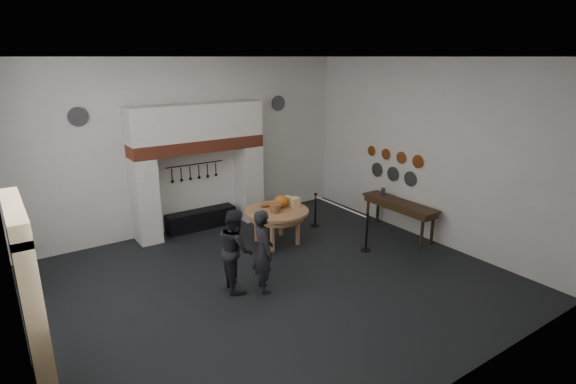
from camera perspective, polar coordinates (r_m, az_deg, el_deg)
floor at (r=9.56m, az=-1.66°, el=-11.29°), size 9.00×8.00×0.02m
ceiling at (r=8.43m, az=-1.93°, el=16.80°), size 9.00×8.00×0.02m
wall_back at (r=12.20m, az=-12.02°, el=5.83°), size 9.00×0.02×4.50m
wall_front at (r=5.94m, az=19.67°, el=-6.52°), size 9.00×0.02×4.50m
wall_left at (r=7.46m, az=-32.39°, el=-3.48°), size 0.02×8.00×4.50m
wall_right at (r=11.71m, az=17.17°, el=4.99°), size 0.02×8.00×4.50m
chimney_pier_left at (r=11.70m, az=-17.67°, el=-1.03°), size 0.55×0.70×2.15m
chimney_pier_right at (r=12.79m, az=-5.00°, el=1.22°), size 0.55×0.70×2.15m
hearth_brick_band at (r=11.88m, az=-11.38°, el=5.86°), size 3.50×0.72×0.32m
chimney_hood at (r=11.78m, az=-11.56°, el=8.77°), size 3.50×0.70×0.90m
iron_range at (r=12.48m, az=-10.97°, el=-3.41°), size 1.90×0.45×0.50m
utensil_rail at (r=12.23m, az=-11.74°, el=3.47°), size 1.60×0.02×0.02m
door_recess at (r=6.92m, az=-30.37°, el=-13.75°), size 0.04×1.10×2.50m
door_jamb_near at (r=6.29m, az=-29.01°, el=-16.15°), size 0.22×0.30×2.60m
door_jamb_far at (r=7.52m, az=-30.21°, el=-10.83°), size 0.22×0.30×2.60m
door_lintel at (r=6.38m, az=-31.41°, el=-2.60°), size 0.22×1.70×0.30m
wall_plaque at (r=8.42m, az=-31.66°, el=-5.97°), size 0.05×0.34×0.44m
work_table at (r=11.10m, az=-1.44°, el=-2.44°), size 1.96×1.96×0.07m
pumpkin at (r=11.22m, az=-0.86°, el=-1.20°), size 0.36×0.36×0.31m
cheese_block_big at (r=11.28m, az=0.83°, el=-1.30°), size 0.22×0.22×0.24m
cheese_block_small at (r=11.51m, az=-0.11°, el=-1.02°), size 0.18×0.18×0.20m
wicker_basket at (r=10.86m, az=-1.68°, el=-2.08°), size 0.40×0.40×0.22m
bread_loaf at (r=11.30m, az=-2.83°, el=-1.57°), size 0.31×0.18×0.13m
visitor_near at (r=8.89m, az=-3.17°, el=-7.48°), size 0.52×0.69×1.69m
visitor_far at (r=9.04m, az=-6.68°, el=-7.26°), size 0.79×0.92×1.66m
side_table at (r=11.99m, az=13.99°, el=-1.32°), size 0.55×2.20×0.06m
pewter_jug at (r=12.33m, az=11.97°, el=0.00°), size 0.12×0.12×0.22m
copper_pan_a at (r=11.86m, az=16.17°, el=3.73°), size 0.03×0.34×0.34m
copper_pan_b at (r=12.21m, az=14.20°, el=4.25°), size 0.03×0.32×0.32m
copper_pan_c at (r=12.57m, az=12.34°, el=4.72°), size 0.03×0.30×0.30m
copper_pan_d at (r=12.94m, az=10.57°, el=5.17°), size 0.03×0.28×0.28m
pewter_plate_left at (r=12.10m, az=15.26°, el=1.62°), size 0.03×0.40×0.40m
pewter_plate_mid at (r=12.48m, az=13.19°, el=2.23°), size 0.03×0.40×0.40m
pewter_plate_right at (r=12.88m, az=11.24°, el=2.80°), size 0.03×0.40×0.40m
pewter_plate_back_left at (r=11.29m, az=-25.10°, el=8.65°), size 0.44×0.03×0.44m
pewter_plate_back_right at (r=13.28m, az=-1.22°, el=11.20°), size 0.44×0.03×0.44m
barrier_post_near at (r=10.94m, az=9.95°, el=-5.18°), size 0.05×0.05×0.90m
barrier_post_far at (r=12.35m, az=3.50°, el=-2.37°), size 0.05×0.05×0.90m
barrier_rope at (r=11.49m, az=6.59°, el=-1.82°), size 0.04×2.00×0.04m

